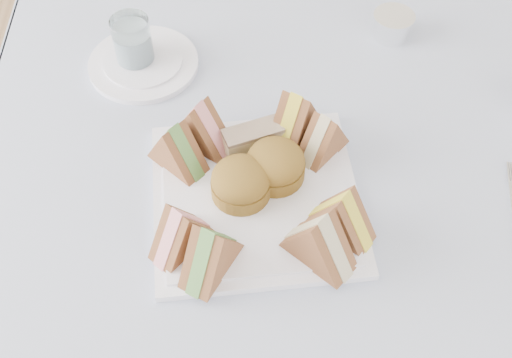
{
  "coord_description": "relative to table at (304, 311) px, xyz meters",
  "views": [
    {
      "loc": [
        -0.11,
        -0.52,
        1.48
      ],
      "look_at": [
        -0.09,
        -0.01,
        0.8
      ],
      "focal_mm": 45.0,
      "sensor_mm": 36.0,
      "label": 1
    }
  ],
  "objects": [
    {
      "name": "table",
      "position": [
        0.0,
        0.0,
        0.0
      ],
      "size": [
        0.9,
        0.9,
        0.74
      ],
      "primitive_type": "cube",
      "color": "brown",
      "rests_on": "floor"
    },
    {
      "name": "tablecloth",
      "position": [
        0.0,
        0.0,
        0.37
      ],
      "size": [
        1.02,
        1.02,
        0.01
      ],
      "primitive_type": "cube",
      "color": "silver",
      "rests_on": "table"
    },
    {
      "name": "serving_plate",
      "position": [
        -0.09,
        -0.01,
        0.38
      ],
      "size": [
        0.3,
        0.3,
        0.01
      ],
      "primitive_type": "cube",
      "rotation": [
        0.0,
        0.0,
        0.08
      ],
      "color": "white",
      "rests_on": "tablecloth"
    },
    {
      "name": "sandwich_fl_a",
      "position": [
        -0.19,
        -0.08,
        0.43
      ],
      "size": [
        0.09,
        0.09,
        0.08
      ],
      "primitive_type": null,
      "rotation": [
        0.0,
        0.0,
        0.82
      ],
      "color": "brown",
      "rests_on": "serving_plate"
    },
    {
      "name": "sandwich_fl_b",
      "position": [
        -0.15,
        -0.12,
        0.43
      ],
      "size": [
        0.09,
        0.1,
        0.08
      ],
      "primitive_type": null,
      "rotation": [
        0.0,
        0.0,
        1.03
      ],
      "color": "brown",
      "rests_on": "serving_plate"
    },
    {
      "name": "sandwich_fr_a",
      "position": [
        0.02,
        -0.07,
        0.43
      ],
      "size": [
        0.1,
        0.09,
        0.08
      ],
      "primitive_type": null,
      "rotation": [
        0.0,
        0.0,
        -0.68
      ],
      "color": "brown",
      "rests_on": "serving_plate"
    },
    {
      "name": "sandwich_fr_b",
      "position": [
        -0.02,
        -0.11,
        0.43
      ],
      "size": [
        0.1,
        0.1,
        0.09
      ],
      "primitive_type": null,
      "rotation": [
        0.0,
        0.0,
        -0.75
      ],
      "color": "brown",
      "rests_on": "serving_plate"
    },
    {
      "name": "sandwich_bl_a",
      "position": [
        -0.2,
        0.05,
        0.43
      ],
      "size": [
        0.09,
        0.09,
        0.08
      ],
      "primitive_type": null,
      "rotation": [
        0.0,
        0.0,
        2.37
      ],
      "color": "brown",
      "rests_on": "serving_plate"
    },
    {
      "name": "sandwich_bl_b",
      "position": [
        -0.17,
        0.09,
        0.43
      ],
      "size": [
        0.1,
        0.09,
        0.08
      ],
      "primitive_type": null,
      "rotation": [
        0.0,
        0.0,
        2.5
      ],
      "color": "brown",
      "rests_on": "serving_plate"
    },
    {
      "name": "sandwich_br_a",
      "position": [
        0.01,
        0.07,
        0.43
      ],
      "size": [
        0.09,
        0.09,
        0.07
      ],
      "primitive_type": null,
      "rotation": [
        0.0,
        0.0,
        -2.31
      ],
      "color": "brown",
      "rests_on": "serving_plate"
    },
    {
      "name": "sandwich_br_b",
      "position": [
        -0.03,
        0.1,
        0.43
      ],
      "size": [
        0.09,
        0.1,
        0.08
      ],
      "primitive_type": null,
      "rotation": [
        0.0,
        0.0,
        -2.16
      ],
      "color": "brown",
      "rests_on": "serving_plate"
    },
    {
      "name": "scone_left",
      "position": [
        -0.11,
        -0.0,
        0.42
      ],
      "size": [
        0.09,
        0.09,
        0.06
      ],
      "primitive_type": "cylinder",
      "rotation": [
        0.0,
        0.0,
        0.05
      ],
      "color": "olive",
      "rests_on": "serving_plate"
    },
    {
      "name": "scone_right",
      "position": [
        -0.06,
        0.02,
        0.42
      ],
      "size": [
        0.1,
        0.1,
        0.06
      ],
      "primitive_type": "cylinder",
      "rotation": [
        0.0,
        0.0,
        0.3
      ],
      "color": "olive",
      "rests_on": "serving_plate"
    },
    {
      "name": "pastry_slice",
      "position": [
        -0.09,
        0.08,
        0.41
      ],
      "size": [
        0.09,
        0.06,
        0.04
      ],
      "primitive_type": "cube",
      "rotation": [
        0.0,
        0.0,
        0.34
      ],
      "color": "tan",
      "rests_on": "serving_plate"
    },
    {
      "name": "side_plate",
      "position": [
        -0.27,
        0.27,
        0.38
      ],
      "size": [
        0.19,
        0.19,
        0.01
      ],
      "primitive_type": "cylinder",
      "rotation": [
        0.0,
        0.0,
        0.04
      ],
      "color": "white",
      "rests_on": "tablecloth"
    },
    {
      "name": "water_glass",
      "position": [
        -0.28,
        0.27,
        0.42
      ],
      "size": [
        0.08,
        0.08,
        0.09
      ],
      "primitive_type": "cylinder",
      "rotation": [
        0.0,
        0.0,
        0.34
      ],
      "color": "white",
      "rests_on": "tablecloth"
    },
    {
      "name": "tea_strainer",
      "position": [
        0.15,
        0.33,
        0.4
      ],
      "size": [
        0.09,
        0.09,
        0.04
      ],
      "primitive_type": "cylinder",
      "rotation": [
        0.0,
        0.0,
        -0.26
      ],
      "color": "white",
      "rests_on": "tablecloth"
    }
  ]
}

